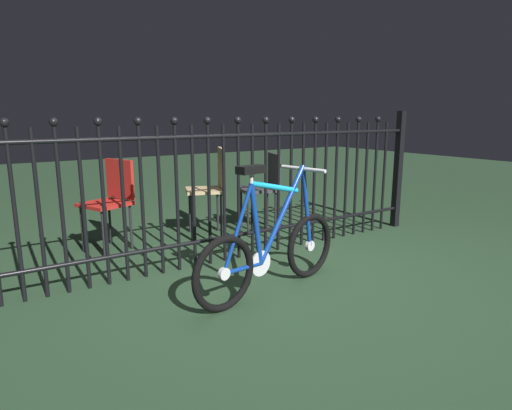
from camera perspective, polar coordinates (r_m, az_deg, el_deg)
ground_plane at (r=3.42m, az=3.21°, el=-9.32°), size 20.00×20.00×0.00m
iron_fence at (r=3.67m, az=-2.68°, el=2.53°), size 4.06×0.07×1.27m
bicycle at (r=3.03m, az=1.98°, el=-5.89°), size 1.34×0.42×0.91m
chair_tan at (r=4.45m, az=-5.78°, el=2.93°), size 0.48×0.48×0.90m
chair_red at (r=4.18m, az=-18.45°, el=1.17°), size 0.50×0.49×0.83m
chair_charcoal at (r=4.64m, az=1.15°, el=2.84°), size 0.47×0.47×0.83m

